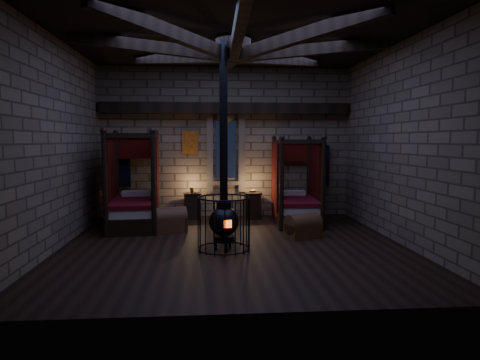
{
  "coord_description": "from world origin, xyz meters",
  "views": [
    {
      "loc": [
        -0.54,
        -8.65,
        2.16
      ],
      "look_at": [
        0.18,
        0.6,
        1.3
      ],
      "focal_mm": 32.0,
      "sensor_mm": 36.0,
      "label": 1
    }
  ],
  "objects": [
    {
      "name": "nightstand_left",
      "position": [
        -0.95,
        3.1,
        0.37
      ],
      "size": [
        0.51,
        0.5,
        0.88
      ],
      "rotation": [
        0.0,
        0.0,
        0.16
      ],
      "color": "black",
      "rests_on": "ground"
    },
    {
      "name": "room",
      "position": [
        -0.0,
        0.09,
        3.74
      ],
      "size": [
        7.02,
        7.02,
        4.29
      ],
      "color": "black",
      "rests_on": "ground"
    },
    {
      "name": "bed_right",
      "position": [
        1.79,
        2.38,
        0.54
      ],
      "size": [
        1.23,
        2.16,
        2.18
      ],
      "rotation": [
        0.0,
        0.0,
        -0.06
      ],
      "color": "black",
      "rests_on": "ground"
    },
    {
      "name": "trunk_left",
      "position": [
        -1.45,
        1.47,
        0.26
      ],
      "size": [
        0.9,
        0.69,
        0.59
      ],
      "rotation": [
        0.0,
        0.0,
        0.25
      ],
      "color": "brown",
      "rests_on": "ground"
    },
    {
      "name": "stove",
      "position": [
        -0.21,
        -0.37,
        0.63
      ],
      "size": [
        1.04,
        1.04,
        4.05
      ],
      "rotation": [
        0.0,
        0.0,
        0.23
      ],
      "color": "black",
      "rests_on": "ground"
    },
    {
      "name": "nightstand_right",
      "position": [
        0.72,
        3.02,
        0.37
      ],
      "size": [
        0.48,
        0.46,
        0.79
      ],
      "rotation": [
        0.0,
        0.0,
        0.07
      ],
      "color": "black",
      "rests_on": "ground"
    },
    {
      "name": "bed_left",
      "position": [
        -2.36,
        2.17,
        0.58
      ],
      "size": [
        1.35,
        2.31,
        2.33
      ],
      "rotation": [
        0.0,
        0.0,
        0.08
      ],
      "color": "black",
      "rests_on": "ground"
    },
    {
      "name": "trunk_right",
      "position": [
        1.59,
        0.6,
        0.24
      ],
      "size": [
        0.87,
        0.73,
        0.55
      ],
      "rotation": [
        0.0,
        0.0,
        0.41
      ],
      "color": "brown",
      "rests_on": "ground"
    }
  ]
}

